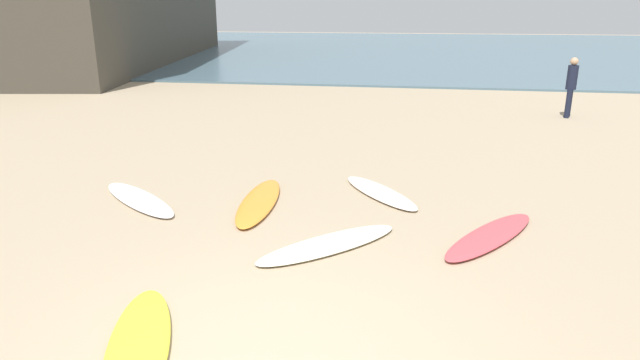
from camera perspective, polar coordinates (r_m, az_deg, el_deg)
ocean_water at (r=41.38m, az=8.17°, el=13.42°), size 120.00×40.00×0.08m
surfboard_0 at (r=9.27m, az=6.26°, el=-1.27°), size 1.60×1.90×0.08m
surfboard_1 at (r=7.87m, az=17.27°, el=-5.54°), size 1.65×2.11×0.08m
surfboard_2 at (r=8.82m, az=-6.35°, el=-2.24°), size 0.69×2.31×0.09m
surfboard_3 at (r=9.37m, az=-18.27°, el=-1.89°), size 2.03×1.79×0.08m
surfboard_4 at (r=7.28m, az=0.90°, el=-6.67°), size 1.96×1.92×0.07m
surfboard_5 at (r=5.54m, az=-18.34°, el=-16.08°), size 1.28×2.19×0.09m
beachgoer_near at (r=16.99m, az=24.62°, el=9.00°), size 0.36×0.36×1.66m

